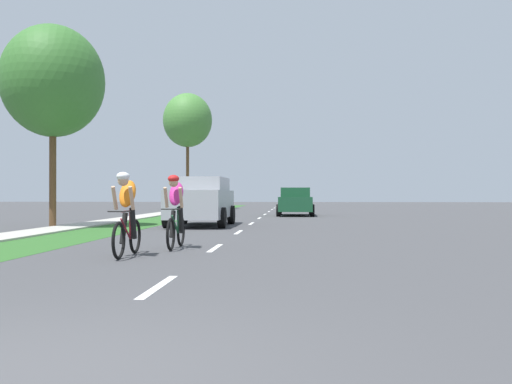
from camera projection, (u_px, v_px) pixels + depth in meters
ground_plane at (253, 222)px, 23.46m from camera, size 120.00×120.00×0.00m
grass_verge at (150, 222)px, 23.76m from camera, size 2.08×70.00×0.01m
sidewalk_concrete at (111, 222)px, 23.88m from camera, size 1.34×70.00×0.10m
lane_markings_center at (259, 218)px, 27.45m from camera, size 0.12×52.71×0.01m
cyclist_lead at (127, 213)px, 10.58m from camera, size 0.42×1.72×1.58m
cyclist_trailing at (176, 211)px, 12.16m from camera, size 0.42×1.72×1.58m
suv_silver at (201, 200)px, 20.82m from camera, size 2.15×4.70×1.79m
sedan_dark_green at (295, 201)px, 30.73m from camera, size 1.98×4.30×1.52m
street_tree_near at (53, 81)px, 19.89m from camera, size 3.59×3.59×7.14m
street_tree_far at (188, 120)px, 44.13m from camera, size 3.83×3.83×9.07m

